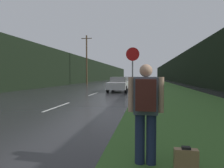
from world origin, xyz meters
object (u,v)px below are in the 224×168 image
object	(u,v)px
stop_sign	(133,72)
hitchhiker_with_backpack	(146,108)
car_passing_near	(119,84)
suitcase	(186,160)

from	to	relation	value
stop_sign	hitchhiker_with_backpack	world-z (taller)	stop_sign
hitchhiker_with_backpack	car_passing_near	size ratio (longest dim) A/B	0.36
hitchhiker_with_backpack	suitcase	world-z (taller)	hitchhiker_with_backpack
car_passing_near	suitcase	bearing A→B (deg)	101.16
hitchhiker_with_backpack	suitcase	distance (m)	1.04
suitcase	stop_sign	bearing A→B (deg)	101.74
stop_sign	car_passing_near	world-z (taller)	stop_sign
stop_sign	hitchhiker_with_backpack	size ratio (longest dim) A/B	1.66
suitcase	hitchhiker_with_backpack	bearing A→B (deg)	171.07
stop_sign	car_passing_near	xyz separation A→B (m)	(-1.95, 9.89, -1.02)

